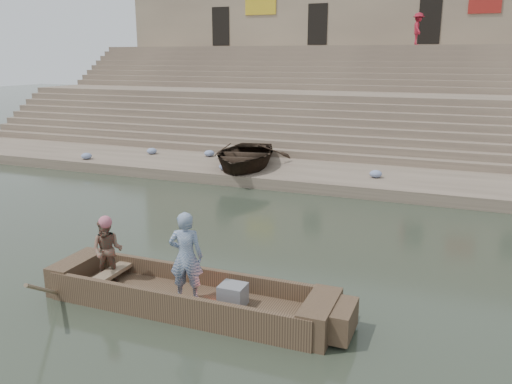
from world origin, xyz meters
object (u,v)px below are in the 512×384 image
Objects in this scene: main_rowboat at (188,302)px; television at (232,295)px; standing_man at (186,257)px; pedestrian at (418,29)px; rowing_man at (107,251)px; beached_rowboat at (244,155)px.

television is at bearing -0.00° from main_rowboat.
standing_man is 25.53m from pedestrian.
television is 25.53m from pedestrian.
rowing_man is 25.60m from pedestrian.
beached_rowboat is (-4.17, 10.48, 0.45)m from television.
pedestrian is at bearing 63.21° from rowing_man.
main_rowboat is 3.85× the size of rowing_man.
standing_man is at bearing -173.53° from television.
standing_man is (0.06, -0.10, 0.96)m from main_rowboat.
rowing_man is at bearing 178.95° from television.
standing_man reaches higher than main_rowboat.
pedestrian is (3.42, 24.83, 5.24)m from rowing_man.
beached_rowboat is at bearing 107.21° from main_rowboat.
rowing_man is (-1.85, 0.15, -0.20)m from standing_man.
standing_man is at bearing -23.52° from rowing_man.
rowing_man is at bearing 178.41° from main_rowboat.
standing_man is at bearing -82.88° from beached_rowboat.
television is 0.10× the size of beached_rowboat.
television is at bearing 169.93° from standing_man.
beached_rowboat reaches higher than main_rowboat.
rowing_man reaches higher than beached_rowboat.
pedestrian is (4.87, 14.40, 5.24)m from beached_rowboat.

